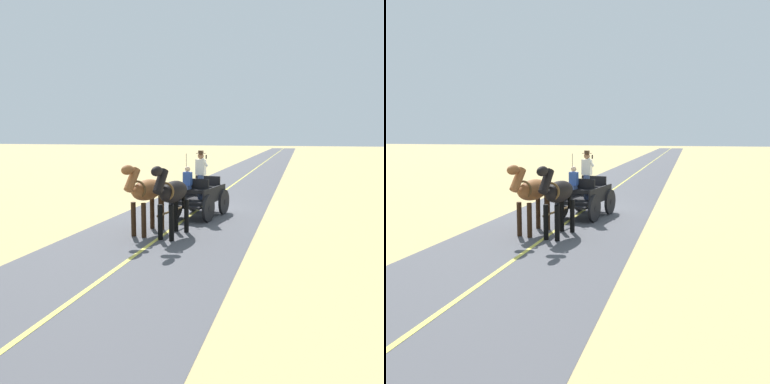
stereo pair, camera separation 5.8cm
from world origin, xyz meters
The scene contains 6 objects.
ground_plane centered at (0.00, 0.00, 0.00)m, with size 200.00×200.00×0.00m, color tan.
road_surface centered at (0.00, 0.00, 0.00)m, with size 5.41×160.00×0.01m, color #4C4C51.
road_centre_stripe centered at (0.00, 0.00, 0.01)m, with size 0.12×160.00×0.00m, color #DBCC4C.
horse_drawn_carriage centered at (-0.39, 0.92, 0.82)m, with size 1.80×4.51×2.50m.
horse_near_side centered at (-0.33, 3.99, 1.32)m, with size 0.74×2.14×2.21m.
horse_off_side centered at (0.57, 3.83, 1.32)m, with size 0.81×2.15×2.21m.
Camera 2 is at (-4.04, 14.79, 3.04)m, focal length 36.25 mm.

